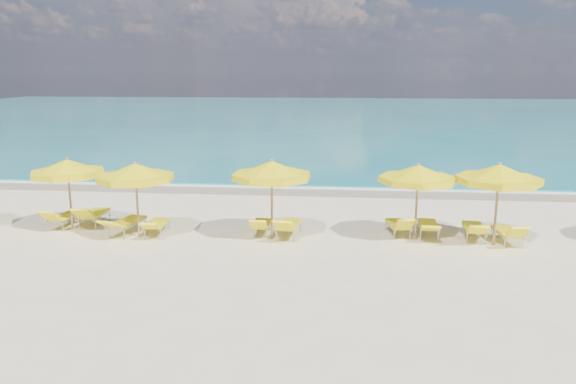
# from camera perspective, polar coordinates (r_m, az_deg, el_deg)

# --- Properties ---
(ground_plane) EXTENTS (120.00, 120.00, 0.00)m
(ground_plane) POSITION_cam_1_polar(r_m,az_deg,el_deg) (18.01, -0.48, -4.75)
(ground_plane) COLOR beige
(ocean) EXTENTS (120.00, 80.00, 0.30)m
(ocean) POSITION_cam_1_polar(r_m,az_deg,el_deg) (65.35, 4.12, 7.68)
(ocean) COLOR #157378
(ocean) RESTS_ON ground
(wet_sand_band) EXTENTS (120.00, 2.60, 0.01)m
(wet_sand_band) POSITION_cam_1_polar(r_m,az_deg,el_deg) (25.14, 1.35, 0.19)
(wet_sand_band) COLOR tan
(wet_sand_band) RESTS_ON ground
(foam_line) EXTENTS (120.00, 1.20, 0.03)m
(foam_line) POSITION_cam_1_polar(r_m,az_deg,el_deg) (25.92, 1.48, 0.56)
(foam_line) COLOR white
(foam_line) RESTS_ON ground
(whitecap_near) EXTENTS (14.00, 0.36, 0.05)m
(whitecap_near) POSITION_cam_1_polar(r_m,az_deg,el_deg) (35.40, -7.18, 3.66)
(whitecap_near) COLOR white
(whitecap_near) RESTS_ON ground
(whitecap_far) EXTENTS (18.00, 0.30, 0.05)m
(whitecap_far) POSITION_cam_1_polar(r_m,az_deg,el_deg) (41.90, 14.16, 4.72)
(whitecap_far) COLOR white
(whitecap_far) RESTS_ON ground
(umbrella_2) EXTENTS (2.64, 2.64, 2.45)m
(umbrella_2) POSITION_cam_1_polar(r_m,az_deg,el_deg) (19.94, -21.49, 2.24)
(umbrella_2) COLOR #A37851
(umbrella_2) RESTS_ON ground
(umbrella_3) EXTENTS (2.99, 2.99, 2.47)m
(umbrella_3) POSITION_cam_1_polar(r_m,az_deg,el_deg) (18.30, -15.24, 1.89)
(umbrella_3) COLOR #A37851
(umbrella_3) RESTS_ON ground
(umbrella_4) EXTENTS (3.35, 3.35, 2.57)m
(umbrella_4) POSITION_cam_1_polar(r_m,az_deg,el_deg) (17.55, -1.67, 2.15)
(umbrella_4) COLOR #A37851
(umbrella_4) RESTS_ON ground
(umbrella_5) EXTENTS (2.48, 2.48, 2.47)m
(umbrella_5) POSITION_cam_1_polar(r_m,az_deg,el_deg) (17.87, 13.06, 1.75)
(umbrella_5) COLOR #A37851
(umbrella_5) RESTS_ON ground
(umbrella_6) EXTENTS (2.95, 2.95, 2.58)m
(umbrella_6) POSITION_cam_1_polar(r_m,az_deg,el_deg) (18.02, 20.64, 1.67)
(umbrella_6) COLOR #A37851
(umbrella_6) RESTS_ON ground
(lounger_2_left) EXTENTS (0.79, 1.82, 0.82)m
(lounger_2_left) POSITION_cam_1_polar(r_m,az_deg,el_deg) (20.73, -21.69, -2.71)
(lounger_2_left) COLOR #A5A8AD
(lounger_2_left) RESTS_ON ground
(lounger_2_right) EXTENTS (0.72, 1.94, 0.89)m
(lounger_2_right) POSITION_cam_1_polar(r_m,az_deg,el_deg) (20.58, -19.10, -2.57)
(lounger_2_right) COLOR #A5A8AD
(lounger_2_right) RESTS_ON ground
(lounger_3_left) EXTENTS (1.00, 2.04, 0.74)m
(lounger_3_left) POSITION_cam_1_polar(r_m,az_deg,el_deg) (19.24, -16.07, -3.40)
(lounger_3_left) COLOR #A5A8AD
(lounger_3_left) RESTS_ON ground
(lounger_3_right) EXTENTS (0.67, 1.78, 0.69)m
(lounger_3_right) POSITION_cam_1_polar(r_m,az_deg,el_deg) (18.90, -13.17, -3.60)
(lounger_3_right) COLOR #A5A8AD
(lounger_3_right) RESTS_ON ground
(lounger_4_left) EXTENTS (0.60, 1.66, 0.76)m
(lounger_4_left) POSITION_cam_1_polar(r_m,az_deg,el_deg) (18.40, -2.72, -3.72)
(lounger_4_left) COLOR #A5A8AD
(lounger_4_left) RESTS_ON ground
(lounger_4_right) EXTENTS (0.79, 1.93, 0.84)m
(lounger_4_right) POSITION_cam_1_polar(r_m,az_deg,el_deg) (18.13, 0.07, -3.86)
(lounger_4_right) COLOR #A5A8AD
(lounger_4_right) RESTS_ON ground
(lounger_5_left) EXTENTS (0.83, 1.73, 0.81)m
(lounger_5_left) POSITION_cam_1_polar(r_m,az_deg,el_deg) (18.65, 11.11, -3.70)
(lounger_5_left) COLOR #A5A8AD
(lounger_5_left) RESTS_ON ground
(lounger_5_right) EXTENTS (0.69, 1.88, 0.68)m
(lounger_5_right) POSITION_cam_1_polar(r_m,az_deg,el_deg) (18.75, 14.03, -3.74)
(lounger_5_right) COLOR #A5A8AD
(lounger_5_right) RESTS_ON ground
(lounger_6_left) EXTENTS (0.75, 1.87, 0.77)m
(lounger_6_left) POSITION_cam_1_polar(r_m,az_deg,el_deg) (18.81, 18.35, -3.95)
(lounger_6_left) COLOR #A5A8AD
(lounger_6_left) RESTS_ON ground
(lounger_6_right) EXTENTS (0.73, 1.77, 0.83)m
(lounger_6_right) POSITION_cam_1_polar(r_m,az_deg,el_deg) (18.74, 21.37, -4.24)
(lounger_6_right) COLOR #A5A8AD
(lounger_6_right) RESTS_ON ground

